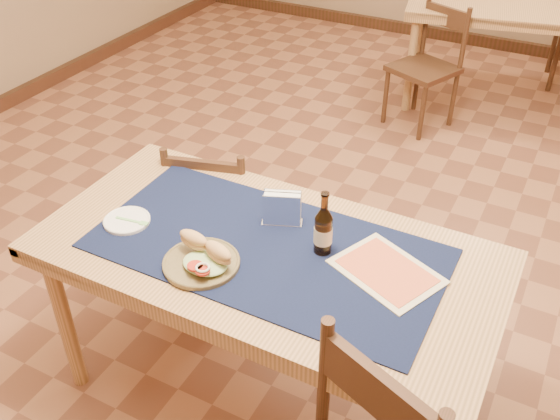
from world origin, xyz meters
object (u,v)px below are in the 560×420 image
at_px(beer_bottle, 323,230).
at_px(chair_main_far, 217,213).
at_px(back_table, 521,16).
at_px(main_table, 267,267).
at_px(sandwich_plate, 203,259).
at_px(napkin_holder, 282,209).

bearing_deg(beer_bottle, chair_main_far, 150.64).
bearing_deg(chair_main_far, back_table, 73.21).
height_order(main_table, chair_main_far, chair_main_far).
height_order(back_table, chair_main_far, chair_main_far).
distance_m(sandwich_plate, napkin_holder, 0.35).
relative_size(main_table, napkin_holder, 10.45).
height_order(sandwich_plate, napkin_holder, napkin_holder).
height_order(sandwich_plate, beer_bottle, beer_bottle).
distance_m(chair_main_far, napkin_holder, 0.70).
height_order(chair_main_far, beer_bottle, beer_bottle).
distance_m(main_table, sandwich_plate, 0.25).
bearing_deg(back_table, beer_bottle, -92.26).
xyz_separation_m(chair_main_far, sandwich_plate, (0.38, -0.64, 0.35)).
height_order(main_table, back_table, same).
bearing_deg(napkin_holder, main_table, -83.10).
bearing_deg(back_table, main_table, -95.38).
relative_size(chair_main_far, beer_bottle, 3.49).
bearing_deg(back_table, chair_main_far, -106.79).
bearing_deg(back_table, sandwich_plate, -97.46).
relative_size(main_table, back_table, 0.96).
distance_m(chair_main_far, sandwich_plate, 0.82).
xyz_separation_m(chair_main_far, beer_bottle, (0.69, -0.39, 0.41)).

